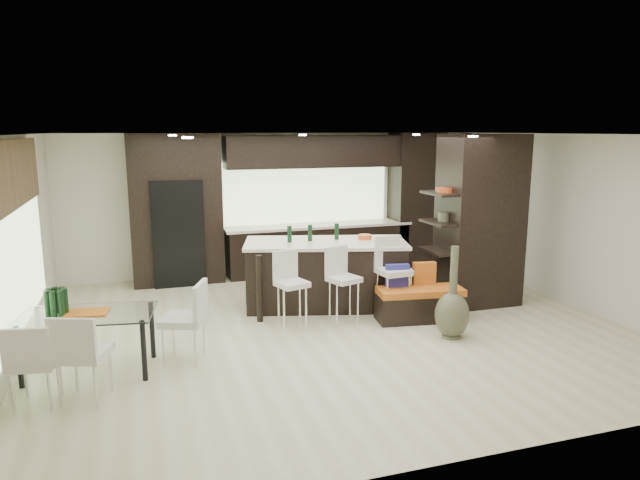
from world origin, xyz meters
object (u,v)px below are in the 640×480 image
object	(u,v)px
bench	(420,304)
kitchen_island	(326,274)
chair_near	(84,359)
stool_right	(393,286)
chair_end	(183,325)
stool_mid	(344,293)
floor_vase	(453,292)
dining_table	(90,343)
stool_left	(292,298)
chair_far	(36,367)

from	to	relation	value
bench	kitchen_island	bearing A→B (deg)	143.47
bench	chair_near	bearing A→B (deg)	-156.75
stool_right	chair_near	size ratio (longest dim) A/B	1.10
kitchen_island	chair_end	distance (m)	2.81
stool_mid	floor_vase	world-z (taller)	floor_vase
dining_table	chair_near	world-z (taller)	chair_near
dining_table	chair_end	distance (m)	1.06
kitchen_island	chair_end	size ratio (longest dim) A/B	2.78
stool_left	stool_mid	world-z (taller)	stool_mid
chair_far	floor_vase	bearing A→B (deg)	15.43
stool_mid	dining_table	xyz separation A→B (m)	(-3.38, -0.73, -0.09)
kitchen_island	chair_near	distance (m)	4.09
bench	dining_table	bearing A→B (deg)	-165.75
floor_vase	chair_near	size ratio (longest dim) A/B	1.42
stool_mid	chair_far	bearing A→B (deg)	-178.64
kitchen_island	stool_mid	xyz separation A→B (m)	(0.00, -0.84, -0.08)
chair_end	bench	bearing A→B (deg)	-60.69
kitchen_island	floor_vase	world-z (taller)	floor_vase
stool_mid	floor_vase	size ratio (longest dim) A/B	0.71
dining_table	chair_end	xyz separation A→B (m)	(1.06, 0.00, 0.10)
kitchen_island	stool_mid	bearing A→B (deg)	-74.88
stool_right	chair_far	distance (m)	4.83
kitchen_island	dining_table	bearing A→B (deg)	-140.02
floor_vase	dining_table	size ratio (longest dim) A/B	0.86
kitchen_island	bench	world-z (taller)	kitchen_island
kitchen_island	stool_right	size ratio (longest dim) A/B	2.58
dining_table	chair_near	bearing A→B (deg)	-80.58
bench	dining_table	world-z (taller)	dining_table
floor_vase	chair_near	distance (m)	4.58
kitchen_island	stool_left	xyz separation A→B (m)	(-0.77, -0.84, -0.08)
chair_near	bench	bearing A→B (deg)	35.15
stool_mid	chair_far	world-z (taller)	stool_mid
floor_vase	dining_table	distance (m)	4.58
chair_end	chair_near	bearing A→B (deg)	146.07
stool_right	chair_far	xyz separation A→B (m)	(-4.61, -1.42, -0.08)
bench	dining_table	xyz separation A→B (m)	(-4.48, -0.48, 0.11)
chair_far	chair_end	xyz separation A→B (m)	(1.51, 0.71, 0.04)
stool_right	floor_vase	bearing A→B (deg)	-73.04
floor_vase	stool_right	bearing A→B (deg)	111.94
stool_mid	stool_right	world-z (taller)	stool_right
kitchen_island	chair_end	xyz separation A→B (m)	(-2.33, -1.57, -0.07)
chair_near	chair_end	distance (m)	1.28
kitchen_island	chair_near	world-z (taller)	kitchen_island
floor_vase	dining_table	xyz separation A→B (m)	(-4.56, 0.29, -0.28)
dining_table	chair_far	size ratio (longest dim) A/B	1.77
bench	chair_far	world-z (taller)	chair_far
kitchen_island	stool_right	world-z (taller)	kitchen_island
kitchen_island	floor_vase	distance (m)	2.20
stool_left	chair_far	world-z (taller)	stool_left
stool_left	floor_vase	size ratio (longest dim) A/B	0.70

